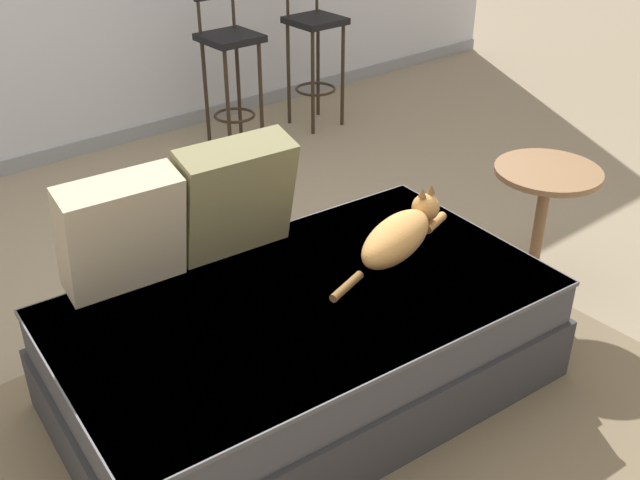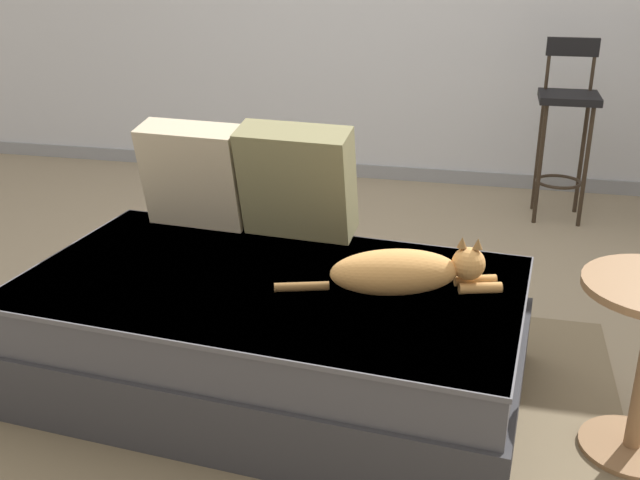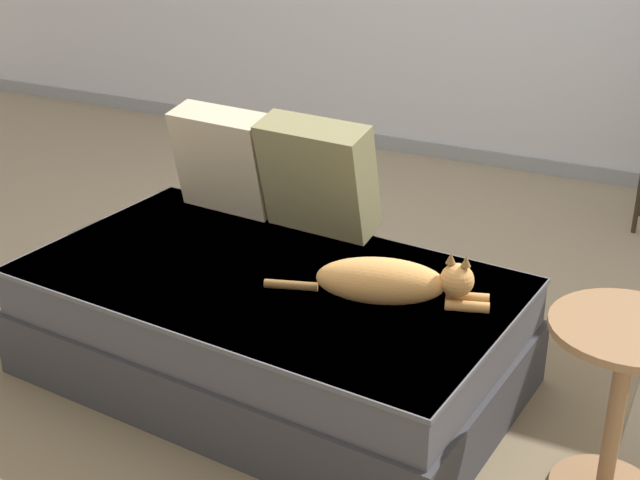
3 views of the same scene
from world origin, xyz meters
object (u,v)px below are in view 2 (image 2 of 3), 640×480
(couch, at_px, (272,333))
(throw_pillow_corner, at_px, (195,175))
(bar_stool_near_window, at_px, (566,117))
(throw_pillow_middle, at_px, (297,182))
(cat, at_px, (404,272))

(couch, distance_m, throw_pillow_corner, 0.74)
(couch, distance_m, bar_stool_near_window, 2.38)
(throw_pillow_corner, xyz_separation_m, bar_stool_near_window, (1.53, 1.65, -0.05))
(throw_pillow_middle, bearing_deg, cat, -40.76)
(cat, xyz_separation_m, bar_stool_near_window, (0.64, 2.09, 0.09))
(throw_pillow_corner, relative_size, throw_pillow_middle, 0.95)
(bar_stool_near_window, bearing_deg, throw_pillow_corner, -132.81)
(throw_pillow_middle, distance_m, cat, 0.63)
(throw_pillow_corner, bearing_deg, bar_stool_near_window, 47.19)
(throw_pillow_corner, bearing_deg, couch, -44.93)
(throw_pillow_corner, distance_m, bar_stool_near_window, 2.25)
(couch, height_order, cat, cat)
(couch, relative_size, throw_pillow_corner, 4.22)
(throw_pillow_corner, height_order, throw_pillow_middle, throw_pillow_middle)
(bar_stool_near_window, bearing_deg, couch, -117.69)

